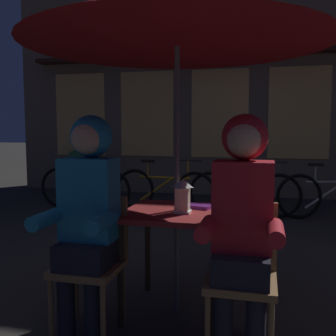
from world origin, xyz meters
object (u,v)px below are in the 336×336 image
Objects in this scene: person_left_hooded at (88,203)px; bicycle_third at (244,193)px; lantern at (183,195)px; bicycle_nearest at (84,188)px; chair_right at (242,268)px; patio_umbrella at (177,18)px; potted_plant at (80,168)px; bicycle_fourth at (334,195)px; chair_left at (92,256)px; book at (198,206)px; bicycle_second at (164,190)px; cafe_table at (177,224)px; person_right_hooded at (243,211)px.

person_left_hooded is 3.85m from bicycle_third.
lantern is 0.14× the size of bicycle_nearest.
person_left_hooded reaches higher than chair_right.
patio_umbrella reaches higher than potted_plant.
chair_left is at bearing -118.65° from bicycle_fourth.
person_left_hooded reaches higher than bicycle_third.
lantern is 0.27× the size of chair_left.
bicycle_nearest is 3.93m from book.
bicycle_third is at bearing 2.04° from bicycle_nearest.
bicycle_third is at bearing -17.84° from potted_plant.
patio_umbrella is 2.66× the size of chair_right.
chair_left is at bearing -142.45° from patio_umbrella.
chair_right is at bearing -69.01° from bicycle_second.
potted_plant is (-2.88, 4.34, -0.09)m from cafe_table.
bicycle_second is (-0.94, 3.33, -1.71)m from patio_umbrella.
chair_right reaches higher than book.
bicycle_second is 3.40m from book.
book is (1.07, -3.20, 0.41)m from bicycle_second.
bicycle_second is at bearing 97.08° from chair_left.
cafe_table is 0.67m from person_right_hooded.
book is 0.22× the size of potted_plant.
bicycle_fourth is (2.53, 0.08, 0.00)m from bicycle_second.
lantern is at bearing -73.68° from bicycle_second.
bicycle_fourth is 4.57m from potted_plant.
cafe_table is 0.62m from chair_left.
potted_plant is at bearing 116.76° from person_left_hooded.
person_right_hooded is at bearing -53.06° from bicycle_nearest.
patio_umbrella is 1.37m from person_left_hooded.
potted_plant reaches higher than cafe_table.
chair_left is 4.35× the size of book.
patio_umbrella reaches higher than bicycle_nearest.
cafe_table is 1.42m from patio_umbrella.
patio_umbrella reaches higher than bicycle_second.
bicycle_nearest is 1.33m from bicycle_second.
lantern is at bearing 145.08° from chair_right.
bicycle_nearest reaches higher than cafe_table.
patio_umbrella is at bearing 138.43° from person_right_hooded.
chair_right is at bearing -40.39° from book.
person_left_hooded is (-0.96, -0.06, 0.36)m from chair_right.
person_right_hooded is 4.05m from bicycle_second.
person_right_hooded is 0.66m from book.
chair_left is 0.95× the size of potted_plant.
bicycle_nearest is at bearing -177.18° from bicycle_fourth.
person_left_hooded is 4.39m from bicycle_fourth.
patio_umbrella is 1.37m from person_right_hooded.
person_right_hooded reaches higher than cafe_table.
chair_left reaches higher than bicycle_nearest.
lantern is at bearing -94.07° from bicycle_third.
chair_right is at bearing -37.55° from cafe_table.
person_right_hooded is at bearing -43.23° from book.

